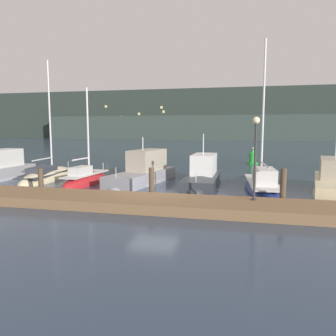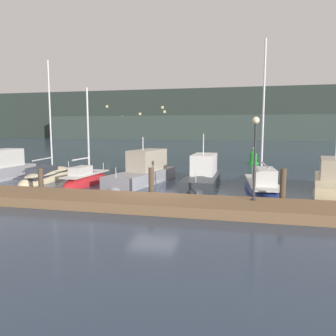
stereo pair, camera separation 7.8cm
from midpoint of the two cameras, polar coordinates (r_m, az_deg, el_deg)
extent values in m
plane|color=#2D3D51|center=(17.31, -2.45, -5.28)|extent=(400.00, 400.00, 0.00)
cube|color=brown|center=(15.38, -4.48, -6.00)|extent=(32.18, 2.80, 0.45)
cylinder|color=#4C3D2D|center=(19.57, -21.15, -2.18)|extent=(0.28, 0.28, 1.43)
cylinder|color=#4C3D2D|center=(16.81, -2.79, -2.75)|extent=(0.28, 0.28, 1.67)
cylinder|color=#4C3D2D|center=(16.26, 19.49, -3.24)|extent=(0.28, 0.28, 1.80)
cube|color=silver|center=(26.59, -27.17, 1.53)|extent=(1.66, 3.31, 1.25)
cube|color=black|center=(27.70, -25.15, 2.22)|extent=(1.40, 0.28, 0.56)
ellipsoid|color=beige|center=(25.16, -19.94, -1.84)|extent=(2.68, 7.52, 1.67)
cube|color=#333842|center=(25.10, -19.99, -0.79)|extent=(2.25, 6.31, 0.08)
cube|color=#333842|center=(24.29, -20.97, -0.38)|extent=(1.39, 2.46, 0.51)
cylinder|color=silver|center=(25.42, -19.75, 8.35)|extent=(0.12, 0.12, 7.99)
cylinder|color=silver|center=(24.33, -20.89, 1.45)|extent=(0.36, 2.66, 0.09)
cylinder|color=silver|center=(28.09, -16.85, 0.63)|extent=(0.04, 0.04, 0.50)
ellipsoid|color=red|center=(22.16, -13.94, -2.77)|extent=(1.69, 5.21, 1.61)
cube|color=silver|center=(22.06, -13.99, -1.02)|extent=(1.42, 4.37, 0.08)
cube|color=silver|center=(21.50, -14.86, -0.44)|extent=(0.92, 1.69, 0.52)
cylinder|color=silver|center=(22.20, -13.65, 6.28)|extent=(0.12, 0.12, 5.58)
cylinder|color=silver|center=(21.48, -14.81, 1.54)|extent=(0.22, 1.90, 0.09)
cylinder|color=silver|center=(24.05, -11.10, 0.31)|extent=(0.04, 0.04, 0.50)
ellipsoid|color=gray|center=(22.04, -4.42, -2.63)|extent=(3.57, 7.73, 1.19)
cube|color=gray|center=(21.97, -4.43, -1.61)|extent=(3.26, 6.96, 0.80)
cube|color=#A39984|center=(22.49, -3.54, 1.42)|extent=(2.08, 3.50, 1.40)
cube|color=black|center=(23.79, -1.85, 2.24)|extent=(1.32, 0.52, 0.62)
cylinder|color=silver|center=(21.88, -4.29, 4.24)|extent=(0.07, 0.07, 0.88)
cylinder|color=silver|center=(19.22, -8.96, -0.80)|extent=(0.04, 0.04, 0.60)
ellipsoid|color=#2D3338|center=(21.59, 6.14, -2.85)|extent=(2.20, 6.92, 1.39)
cube|color=#2D3338|center=(21.54, 6.15, -2.06)|extent=(2.02, 6.23, 0.61)
cube|color=silver|center=(22.09, 6.42, 0.69)|extent=(1.48, 3.05, 1.33)
cube|color=black|center=(23.44, 6.86, 1.53)|extent=(1.28, 0.27, 0.59)
cylinder|color=silver|center=(21.44, 6.28, 4.12)|extent=(0.07, 0.07, 1.37)
cylinder|color=silver|center=(18.62, 5.00, -1.60)|extent=(0.04, 0.04, 0.60)
ellipsoid|color=navy|center=(20.08, 16.12, -3.84)|extent=(2.35, 7.19, 1.17)
cube|color=silver|center=(19.99, 16.17, -2.36)|extent=(1.97, 6.04, 0.08)
cube|color=silver|center=(19.09, 16.52, -1.37)|extent=(1.28, 2.34, 0.87)
cylinder|color=silver|center=(20.33, 16.38, 9.48)|extent=(0.12, 0.12, 8.27)
cylinder|color=silver|center=(18.80, 16.67, 0.49)|extent=(0.31, 3.26, 0.09)
cylinder|color=silver|center=(23.16, 15.25, -0.46)|extent=(0.04, 0.04, 0.50)
ellipsoid|color=beige|center=(20.19, 26.96, -4.27)|extent=(3.47, 7.75, 1.17)
cube|color=beige|center=(20.11, 27.03, -3.02)|extent=(3.16, 6.99, 0.90)
cube|color=#A39984|center=(20.72, 27.08, 0.03)|extent=(2.02, 3.51, 1.08)
cube|color=black|center=(22.19, 26.91, 0.87)|extent=(1.28, 0.46, 0.49)
cylinder|color=silver|center=(20.02, 27.37, 3.43)|extent=(0.07, 0.07, 1.45)
cylinder|color=green|center=(34.77, 14.66, 0.82)|extent=(1.09, 1.09, 0.16)
cylinder|color=green|center=(34.71, 14.69, 1.71)|extent=(0.73, 0.73, 0.92)
cone|color=green|center=(34.66, 14.73, 2.87)|extent=(0.51, 0.51, 0.50)
sphere|color=#F9EAB7|center=(34.64, 14.74, 3.37)|extent=(0.16, 0.16, 0.16)
cylinder|color=#2D2D33|center=(15.27, 14.78, -5.32)|extent=(0.24, 0.24, 0.06)
cylinder|color=#2D2D33|center=(15.01, 14.99, 1.06)|extent=(0.10, 0.10, 3.35)
sphere|color=#F9EAB7|center=(14.94, 15.21, 8.01)|extent=(0.32, 0.32, 0.32)
cube|color=#28332D|center=(114.83, 11.06, 9.12)|extent=(240.00, 16.00, 16.43)
cube|color=#333F39|center=(104.98, 17.85, 6.70)|extent=(144.00, 10.00, 7.52)
cube|color=#F4DB8C|center=(110.14, -0.94, 10.51)|extent=(0.80, 0.10, 0.80)
cube|color=#F4DB8C|center=(108.11, 3.68, 6.61)|extent=(0.80, 0.10, 0.80)
cube|color=#F4DB8C|center=(106.63, 12.82, 7.97)|extent=(0.80, 0.10, 0.80)
cube|color=#F4DB8C|center=(116.58, -10.56, 10.49)|extent=(0.80, 0.10, 0.80)
cube|color=#F4DB8C|center=(109.89, -0.57, 9.78)|extent=(0.80, 0.10, 0.80)
cube|color=#F4DB8C|center=(122.89, -16.76, 7.59)|extent=(0.80, 0.10, 0.80)
cube|color=#F4DB8C|center=(114.29, -7.93, 8.80)|extent=(0.80, 0.10, 0.80)
cube|color=#F4DB8C|center=(111.17, -3.29, 7.01)|extent=(0.80, 0.10, 0.80)
cube|color=#F4DB8C|center=(117.09, -11.30, 6.78)|extent=(0.80, 0.10, 0.80)
cube|color=#F4DB8C|center=(112.20, -4.87, 9.37)|extent=(0.80, 0.10, 0.80)
cube|color=#F4DB8C|center=(107.07, 8.26, 8.67)|extent=(0.80, 0.10, 0.80)
cube|color=#F4DB8C|center=(116.74, -10.86, 5.67)|extent=(0.80, 0.10, 0.80)
camera|label=1|loc=(0.04, -89.89, 0.01)|focal=35.00mm
camera|label=2|loc=(0.04, 90.11, -0.01)|focal=35.00mm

